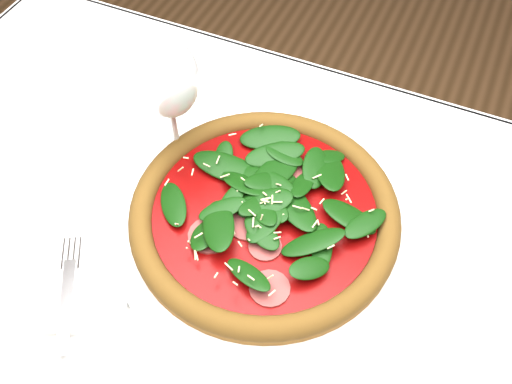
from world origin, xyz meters
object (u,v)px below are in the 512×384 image
at_px(pizza, 265,211).
at_px(wine_glass, 167,82).
at_px(napkin, 68,308).
at_px(plate, 264,221).

bearing_deg(pizza, wine_glass, 160.37).
height_order(wine_glass, napkin, wine_glass).
bearing_deg(napkin, plate, 51.72).
height_order(plate, pizza, pizza).
xyz_separation_m(plate, pizza, (-0.00, 0.00, 0.02)).
distance_m(pizza, napkin, 0.26).
xyz_separation_m(pizza, wine_glass, (-0.15, 0.05, 0.11)).
xyz_separation_m(plate, napkin, (-0.16, -0.20, -0.00)).
relative_size(plate, napkin, 2.88).
bearing_deg(pizza, plate, 0.00).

